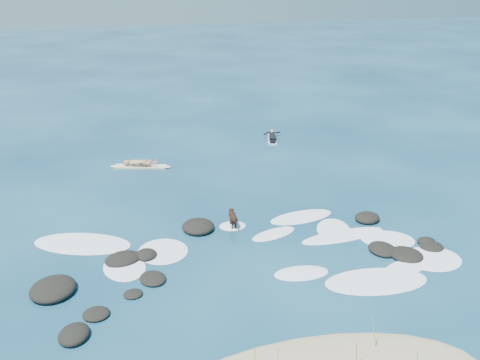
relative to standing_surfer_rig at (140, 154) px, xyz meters
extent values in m
plane|color=#0A2642|center=(3.23, -9.16, -0.73)|extent=(160.00, 160.00, 0.00)
cylinder|color=#95A44F|center=(4.24, -16.83, -0.14)|extent=(0.13, 0.13, 0.93)
cylinder|color=#95A44F|center=(5.06, -16.23, -0.11)|extent=(0.17, 0.15, 0.98)
ellipsoid|color=black|center=(9.98, -11.05, -0.65)|extent=(0.76, 0.64, 0.31)
ellipsoid|color=black|center=(-0.52, -9.44, -0.65)|extent=(0.82, 0.89, 0.32)
ellipsoid|color=black|center=(-2.93, -13.52, -0.63)|extent=(1.15, 1.27, 0.38)
ellipsoid|color=black|center=(-1.37, -9.53, -0.64)|extent=(1.63, 1.49, 0.34)
ellipsoid|color=black|center=(8.71, -11.76, -0.65)|extent=(1.61, 1.65, 0.30)
ellipsoid|color=black|center=(8.70, -8.68, -0.62)|extent=(1.36, 1.30, 0.43)
ellipsoid|color=black|center=(-3.67, -11.00, -0.61)|extent=(1.90, 1.99, 0.50)
ellipsoid|color=black|center=(8.06, -11.19, -0.65)|extent=(1.10, 1.26, 0.32)
ellipsoid|color=black|center=(-2.31, -12.62, -0.67)|extent=(0.83, 0.80, 0.22)
ellipsoid|color=black|center=(1.71, -7.75, -0.61)|extent=(1.33, 1.41, 0.46)
ellipsoid|color=black|center=(9.96, -11.42, -0.67)|extent=(1.02, 1.01, 0.25)
ellipsoid|color=black|center=(-0.44, -11.06, -0.67)|extent=(1.14, 1.24, 0.23)
ellipsoid|color=black|center=(-1.15, -11.80, -0.69)|extent=(0.71, 0.68, 0.17)
ellipsoid|color=white|center=(7.13, -9.73, -0.72)|extent=(3.70, 1.33, 0.12)
ellipsoid|color=white|center=(0.11, -9.20, -0.72)|extent=(1.90, 2.01, 0.12)
ellipsoid|color=white|center=(4.59, -11.91, -0.72)|extent=(2.00, 1.08, 0.12)
ellipsoid|color=white|center=(-1.34, -10.00, -0.72)|extent=(1.75, 2.19, 0.12)
ellipsoid|color=white|center=(6.99, -9.15, -0.72)|extent=(1.99, 2.40, 0.12)
ellipsoid|color=white|center=(-2.81, -7.86, -0.72)|extent=(4.20, 3.03, 0.12)
ellipsoid|color=white|center=(6.13, -7.73, -0.72)|extent=(3.04, 1.61, 0.12)
ellipsoid|color=white|center=(6.86, -13.01, -0.72)|extent=(3.74, 1.99, 0.12)
ellipsoid|color=white|center=(8.70, -10.44, -0.72)|extent=(2.49, 2.16, 0.12)
ellipsoid|color=white|center=(8.33, -12.45, -0.72)|extent=(2.12, 1.40, 0.12)
ellipsoid|color=white|center=(4.53, -8.91, -0.72)|extent=(2.18, 1.44, 0.12)
ellipsoid|color=white|center=(9.56, -12.15, -0.72)|extent=(2.11, 1.84, 0.12)
ellipsoid|color=white|center=(3.11, -7.83, -0.72)|extent=(1.10, 0.90, 0.12)
cube|color=beige|center=(0.00, 0.00, -0.68)|extent=(2.75, 1.28, 0.09)
ellipsoid|color=beige|center=(1.30, -0.37, -0.68)|extent=(0.60, 0.45, 0.10)
ellipsoid|color=beige|center=(-1.30, 0.37, -0.68)|extent=(0.60, 0.45, 0.10)
imported|color=tan|center=(0.00, 0.00, 0.24)|extent=(0.58, 0.73, 1.75)
cube|color=white|center=(8.16, 2.82, -0.68)|extent=(1.06, 2.19, 0.08)
ellipsoid|color=white|center=(8.46, 3.85, -0.68)|extent=(0.38, 0.52, 0.08)
cube|color=black|center=(8.16, 2.82, -0.53)|extent=(0.74, 1.37, 0.21)
sphere|color=tan|center=(8.37, 3.55, -0.42)|extent=(0.28, 0.28, 0.22)
cylinder|color=black|center=(8.15, 3.77, -0.54)|extent=(0.54, 0.15, 0.24)
cylinder|color=black|center=(8.67, 3.62, -0.54)|extent=(0.47, 0.41, 0.24)
cube|color=black|center=(7.96, 2.12, -0.57)|extent=(0.47, 0.61, 0.14)
cylinder|color=black|center=(3.11, -7.93, -0.26)|extent=(0.30, 0.57, 0.27)
sphere|color=black|center=(3.13, -7.68, -0.26)|extent=(0.30, 0.30, 0.28)
sphere|color=black|center=(3.10, -8.18, -0.26)|extent=(0.27, 0.27, 0.25)
sphere|color=black|center=(3.14, -7.52, -0.16)|extent=(0.21, 0.21, 0.20)
cone|color=black|center=(3.14, -7.40, -0.18)|extent=(0.11, 0.13, 0.11)
cone|color=black|center=(3.08, -7.52, -0.08)|extent=(0.10, 0.07, 0.10)
cone|color=black|center=(3.19, -7.53, -0.08)|extent=(0.10, 0.07, 0.10)
cylinder|color=black|center=(3.05, -7.73, -0.55)|extent=(0.07, 0.07, 0.36)
cylinder|color=black|center=(3.19, -7.74, -0.55)|extent=(0.07, 0.07, 0.36)
cylinder|color=black|center=(3.03, -8.11, -0.55)|extent=(0.07, 0.07, 0.36)
cylinder|color=black|center=(3.17, -8.12, -0.55)|extent=(0.07, 0.07, 0.36)
cylinder|color=black|center=(3.09, -8.30, -0.21)|extent=(0.06, 0.26, 0.16)
camera|label=1|loc=(-1.39, -26.82, 9.21)|focal=40.00mm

